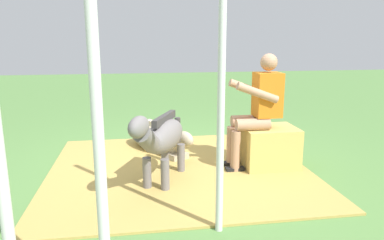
# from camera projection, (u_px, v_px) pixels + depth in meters

# --- Properties ---
(ground_plane) EXTENTS (24.00, 24.00, 0.00)m
(ground_plane) POSITION_uv_depth(u_px,v_px,m) (180.00, 166.00, 4.56)
(ground_plane) COLOR #568442
(hay_patch) EXTENTS (3.05, 2.83, 0.02)m
(hay_patch) POSITION_uv_depth(u_px,v_px,m) (179.00, 169.00, 4.41)
(hay_patch) COLOR tan
(hay_patch) RESTS_ON ground
(hay_bale) EXTENTS (0.64, 0.52, 0.51)m
(hay_bale) POSITION_uv_depth(u_px,v_px,m) (269.00, 148.00, 4.46)
(hay_bale) COLOR tan
(hay_bale) RESTS_ON ground
(person_seated) EXTENTS (0.66, 0.41, 1.39)m
(person_seated) POSITION_uv_depth(u_px,v_px,m) (257.00, 106.00, 4.31)
(person_seated) COLOR tan
(person_seated) RESTS_ON ground
(pony_standing) EXTENTS (0.74, 1.26, 0.88)m
(pony_standing) POSITION_uv_depth(u_px,v_px,m) (162.00, 138.00, 3.89)
(pony_standing) COLOR slate
(pony_standing) RESTS_ON ground
(pony_lying) EXTENTS (0.90, 1.30, 0.42)m
(pony_lying) POSITION_uv_depth(u_px,v_px,m) (157.00, 138.00, 5.09)
(pony_lying) COLOR tan
(pony_lying) RESTS_ON ground
(soda_bottle) EXTENTS (0.07, 0.07, 0.25)m
(soda_bottle) POSITION_uv_depth(u_px,v_px,m) (291.00, 149.00, 4.84)
(soda_bottle) COLOR brown
(soda_bottle) RESTS_ON ground
(tent_pole_left) EXTENTS (0.06, 0.06, 2.40)m
(tent_pole_left) POSITION_uv_depth(u_px,v_px,m) (221.00, 87.00, 2.78)
(tent_pole_left) COLOR silver
(tent_pole_left) RESTS_ON ground
(tent_pole_mid) EXTENTS (0.06, 0.06, 2.40)m
(tent_pole_mid) POSITION_uv_depth(u_px,v_px,m) (97.00, 115.00, 1.79)
(tent_pole_mid) COLOR silver
(tent_pole_mid) RESTS_ON ground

